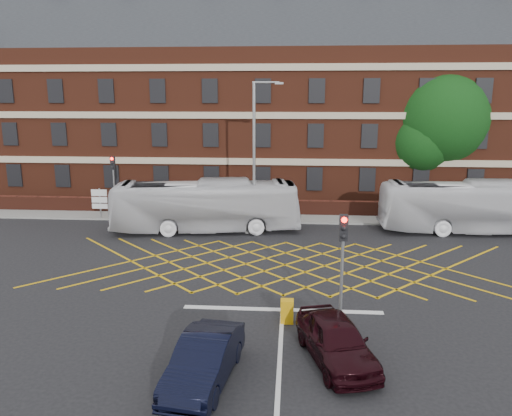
# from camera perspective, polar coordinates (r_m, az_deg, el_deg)

# --- Properties ---
(ground) EXTENTS (120.00, 120.00, 0.00)m
(ground) POSITION_cam_1_polar(r_m,az_deg,el_deg) (23.69, 3.24, -8.10)
(ground) COLOR black
(ground) RESTS_ON ground
(victorian_building) EXTENTS (51.00, 12.17, 20.40)m
(victorian_building) POSITION_cam_1_polar(r_m,az_deg,el_deg) (44.16, 4.26, 11.87)
(victorian_building) COLOR #572516
(victorian_building) RESTS_ON ground
(boundary_wall) EXTENTS (56.00, 0.50, 1.10)m
(boundary_wall) POSITION_cam_1_polar(r_m,az_deg,el_deg) (36.02, 3.65, 0.04)
(boundary_wall) COLOR #4A1E13
(boundary_wall) RESTS_ON ground
(far_pavement) EXTENTS (60.00, 3.00, 0.12)m
(far_pavement) POSITION_cam_1_polar(r_m,az_deg,el_deg) (35.16, 3.62, -1.10)
(far_pavement) COLOR slate
(far_pavement) RESTS_ON ground
(box_junction_hatching) EXTENTS (8.22, 8.22, 0.02)m
(box_junction_hatching) POSITION_cam_1_polar(r_m,az_deg,el_deg) (25.57, 3.33, -6.50)
(box_junction_hatching) COLOR #CC990C
(box_junction_hatching) RESTS_ON ground
(stop_line) EXTENTS (8.00, 0.30, 0.02)m
(stop_line) POSITION_cam_1_polar(r_m,az_deg,el_deg) (20.45, 3.04, -11.53)
(stop_line) COLOR silver
(stop_line) RESTS_ON ground
(centre_line) EXTENTS (0.15, 14.00, 0.02)m
(centre_line) POSITION_cam_1_polar(r_m,az_deg,el_deg) (14.76, 2.43, -21.88)
(centre_line) COLOR silver
(centre_line) RESTS_ON ground
(bus_left) EXTENTS (12.04, 4.37, 3.28)m
(bus_left) POSITION_cam_1_polar(r_m,az_deg,el_deg) (31.63, -5.74, 0.25)
(bus_left) COLOR silver
(bus_left) RESTS_ON ground
(bus_right) EXTENTS (11.74, 2.90, 3.26)m
(bus_right) POSITION_cam_1_polar(r_m,az_deg,el_deg) (34.09, 23.76, 0.12)
(bus_right) COLOR silver
(bus_right) RESTS_ON ground
(car_navy) EXTENTS (2.06, 4.46, 1.42)m
(car_navy) POSITION_cam_1_polar(r_m,az_deg,el_deg) (15.59, -5.95, -16.88)
(car_navy) COLOR black
(car_navy) RESTS_ON ground
(car_maroon) EXTENTS (2.86, 4.61, 1.46)m
(car_maroon) POSITION_cam_1_polar(r_m,az_deg,el_deg) (16.75, 9.15, -14.67)
(car_maroon) COLOR black
(car_maroon) RESTS_ON ground
(deciduous_tree) EXTENTS (7.81, 7.64, 10.56)m
(deciduous_tree) POSITION_cam_1_polar(r_m,az_deg,el_deg) (41.78, 20.07, 8.88)
(deciduous_tree) COLOR black
(deciduous_tree) RESTS_ON ground
(traffic_light_near) EXTENTS (0.70, 0.70, 4.27)m
(traffic_light_near) POSITION_cam_1_polar(r_m,az_deg,el_deg) (18.67, 9.74, -8.29)
(traffic_light_near) COLOR slate
(traffic_light_near) RESTS_ON ground
(traffic_light_far) EXTENTS (0.70, 0.70, 4.27)m
(traffic_light_far) POSITION_cam_1_polar(r_m,az_deg,el_deg) (37.03, -15.87, 1.84)
(traffic_light_far) COLOR slate
(traffic_light_far) RESTS_ON ground
(street_lamp) EXTENTS (2.25, 1.00, 9.26)m
(street_lamp) POSITION_cam_1_polar(r_m,az_deg,el_deg) (30.97, -0.10, 3.02)
(street_lamp) COLOR slate
(street_lamp) RESTS_ON ground
(direction_signs) EXTENTS (1.10, 0.16, 2.20)m
(direction_signs) POSITION_cam_1_polar(r_m,az_deg,el_deg) (36.18, -17.44, 0.87)
(direction_signs) COLOR gray
(direction_signs) RESTS_ON ground
(utility_cabinet) EXTENTS (0.49, 0.40, 0.91)m
(utility_cabinet) POSITION_cam_1_polar(r_m,az_deg,el_deg) (19.25, 3.57, -11.69)
(utility_cabinet) COLOR #CC920C
(utility_cabinet) RESTS_ON ground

